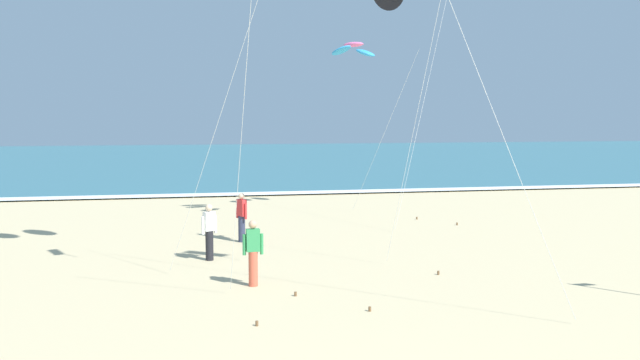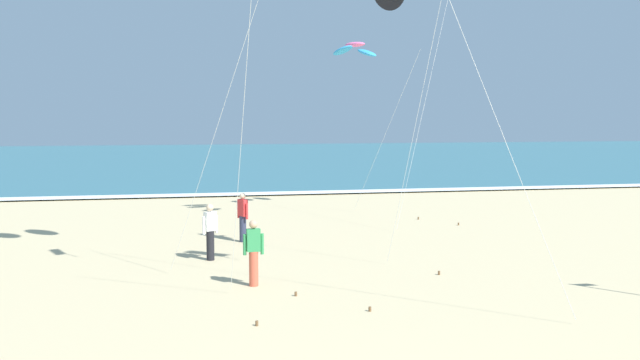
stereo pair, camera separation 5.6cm
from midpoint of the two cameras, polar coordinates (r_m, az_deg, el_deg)
ocean_water at (r=65.52m, az=-9.73°, el=1.69°), size 160.00×60.00×0.08m
shoreline_foam at (r=35.94m, az=-8.21°, el=-1.15°), size 160.00×1.33×0.01m
kite_arc_rose_low at (r=29.71m, az=2.68°, el=10.45°), size 3.08×3.68×7.07m
bystander_white_top at (r=20.12m, az=-8.99°, el=-4.14°), size 0.44×0.32×1.59m
bystander_green_top at (r=17.00m, az=-5.51°, el=-5.84°), size 0.50×0.22×1.59m
bystander_red_top at (r=22.85m, az=-6.40°, el=-2.97°), size 0.33×0.43×1.59m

